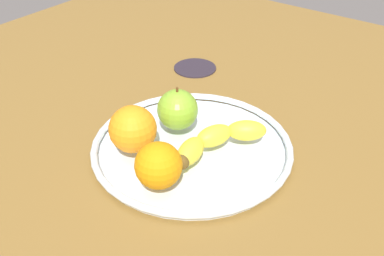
# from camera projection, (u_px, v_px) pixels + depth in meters

# --- Properties ---
(ground_plane) EXTENTS (1.57, 1.57, 0.04)m
(ground_plane) POSITION_uv_depth(u_px,v_px,m) (192.00, 160.00, 0.79)
(ground_plane) COLOR brown
(fruit_bowl) EXTENTS (0.35, 0.35, 0.02)m
(fruit_bowl) POSITION_uv_depth(u_px,v_px,m) (192.00, 147.00, 0.78)
(fruit_bowl) COLOR silver
(fruit_bowl) RESTS_ON ground_plane
(banana) EXTENTS (0.18, 0.10, 0.04)m
(banana) POSITION_uv_depth(u_px,v_px,m) (216.00, 140.00, 0.75)
(banana) COLOR yellow
(banana) RESTS_ON fruit_bowl
(apple) EXTENTS (0.07, 0.07, 0.08)m
(apple) POSITION_uv_depth(u_px,v_px,m) (178.00, 110.00, 0.79)
(apple) COLOR #81B82E
(apple) RESTS_ON fruit_bowl
(orange_front_right) EXTENTS (0.08, 0.08, 0.08)m
(orange_front_right) POSITION_uv_depth(u_px,v_px,m) (133.00, 129.00, 0.74)
(orange_front_right) COLOR orange
(orange_front_right) RESTS_ON fruit_bowl
(orange_back_right) EXTENTS (0.07, 0.07, 0.07)m
(orange_back_right) POSITION_uv_depth(u_px,v_px,m) (158.00, 165.00, 0.66)
(orange_back_right) COLOR orange
(orange_back_right) RESTS_ON fruit_bowl
(ambient_coaster) EXTENTS (0.10, 0.10, 0.01)m
(ambient_coaster) POSITION_uv_depth(u_px,v_px,m) (195.00, 67.00, 1.04)
(ambient_coaster) COLOR #2A222D
(ambient_coaster) RESTS_ON ground_plane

